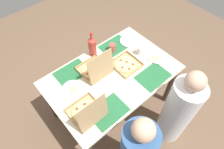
{
  "coord_description": "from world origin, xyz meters",
  "views": [
    {
      "loc": [
        0.85,
        0.98,
        2.46
      ],
      "look_at": [
        0.0,
        0.0,
        0.75
      ],
      "focal_mm": 31.23,
      "sensor_mm": 36.0,
      "label": 1
    }
  ],
  "objects_px": {
    "pizza_box_corner_right": "(87,112)",
    "plate_near_left": "(157,57)",
    "pizza_box_edge_far": "(95,69)",
    "soda_bottle": "(92,46)",
    "diner_left_seat": "(178,111)",
    "plate_far_left": "(129,41)",
    "pizza_box_center": "(126,65)",
    "cup_clear_right": "(140,51)",
    "plate_middle": "(72,89)",
    "cup_dark": "(112,48)"
  },
  "relations": [
    {
      "from": "cup_dark",
      "to": "soda_bottle",
      "type": "bearing_deg",
      "value": -26.95
    },
    {
      "from": "pizza_box_corner_right",
      "to": "cup_clear_right",
      "type": "distance_m",
      "value": 0.97
    },
    {
      "from": "pizza_box_corner_right",
      "to": "plate_far_left",
      "type": "xyz_separation_m",
      "value": [
        -1.0,
        -0.47,
        -0.04
      ]
    },
    {
      "from": "diner_left_seat",
      "to": "soda_bottle",
      "type": "bearing_deg",
      "value": -75.26
    },
    {
      "from": "plate_far_left",
      "to": "cup_dark",
      "type": "bearing_deg",
      "value": -3.16
    },
    {
      "from": "plate_far_left",
      "to": "cup_clear_right",
      "type": "relative_size",
      "value": 2.18
    },
    {
      "from": "pizza_box_corner_right",
      "to": "plate_middle",
      "type": "relative_size",
      "value": 1.6
    },
    {
      "from": "pizza_box_edge_far",
      "to": "plate_middle",
      "type": "height_order",
      "value": "pizza_box_edge_far"
    },
    {
      "from": "pizza_box_corner_right",
      "to": "cup_clear_right",
      "type": "relative_size",
      "value": 3.11
    },
    {
      "from": "cup_dark",
      "to": "cup_clear_right",
      "type": "height_order",
      "value": "cup_clear_right"
    },
    {
      "from": "plate_far_left",
      "to": "pizza_box_center",
      "type": "bearing_deg",
      "value": 41.04
    },
    {
      "from": "plate_near_left",
      "to": "soda_bottle",
      "type": "height_order",
      "value": "soda_bottle"
    },
    {
      "from": "cup_clear_right",
      "to": "diner_left_seat",
      "type": "height_order",
      "value": "diner_left_seat"
    },
    {
      "from": "pizza_box_corner_right",
      "to": "plate_near_left",
      "type": "bearing_deg",
      "value": -176.79
    },
    {
      "from": "plate_far_left",
      "to": "cup_clear_right",
      "type": "bearing_deg",
      "value": 76.08
    },
    {
      "from": "plate_near_left",
      "to": "cup_clear_right",
      "type": "xyz_separation_m",
      "value": [
        0.11,
        -0.18,
        0.04
      ]
    },
    {
      "from": "plate_near_left",
      "to": "soda_bottle",
      "type": "xyz_separation_m",
      "value": [
        0.54,
        -0.54,
        0.12
      ]
    },
    {
      "from": "pizza_box_corner_right",
      "to": "pizza_box_edge_far",
      "type": "bearing_deg",
      "value": -136.26
    },
    {
      "from": "pizza_box_corner_right",
      "to": "plate_near_left",
      "type": "relative_size",
      "value": 1.51
    },
    {
      "from": "plate_far_left",
      "to": "cup_clear_right",
      "type": "distance_m",
      "value": 0.25
    },
    {
      "from": "pizza_box_center",
      "to": "cup_dark",
      "type": "xyz_separation_m",
      "value": [
        -0.03,
        -0.28,
        0.04
      ]
    },
    {
      "from": "plate_middle",
      "to": "plate_far_left",
      "type": "bearing_deg",
      "value": -172.05
    },
    {
      "from": "plate_far_left",
      "to": "plate_near_left",
      "type": "relative_size",
      "value": 1.06
    },
    {
      "from": "pizza_box_corner_right",
      "to": "plate_middle",
      "type": "height_order",
      "value": "pizza_box_corner_right"
    },
    {
      "from": "plate_near_left",
      "to": "soda_bottle",
      "type": "bearing_deg",
      "value": -45.0
    },
    {
      "from": "plate_far_left",
      "to": "diner_left_seat",
      "type": "bearing_deg",
      "value": 79.01
    },
    {
      "from": "pizza_box_corner_right",
      "to": "cup_dark",
      "type": "bearing_deg",
      "value": -146.31
    },
    {
      "from": "diner_left_seat",
      "to": "plate_far_left",
      "type": "bearing_deg",
      "value": -100.99
    },
    {
      "from": "cup_clear_right",
      "to": "diner_left_seat",
      "type": "xyz_separation_m",
      "value": [
        0.13,
        0.74,
        -0.27
      ]
    },
    {
      "from": "soda_bottle",
      "to": "pizza_box_corner_right",
      "type": "bearing_deg",
      "value": 48.77
    },
    {
      "from": "plate_middle",
      "to": "cup_clear_right",
      "type": "xyz_separation_m",
      "value": [
        -0.89,
        0.1,
        0.04
      ]
    },
    {
      "from": "soda_bottle",
      "to": "cup_dark",
      "type": "height_order",
      "value": "soda_bottle"
    },
    {
      "from": "soda_bottle",
      "to": "diner_left_seat",
      "type": "distance_m",
      "value": 1.19
    },
    {
      "from": "pizza_box_corner_right",
      "to": "pizza_box_center",
      "type": "distance_m",
      "value": 0.73
    },
    {
      "from": "cup_clear_right",
      "to": "pizza_box_center",
      "type": "bearing_deg",
      "value": 5.76
    },
    {
      "from": "pizza_box_edge_far",
      "to": "soda_bottle",
      "type": "height_order",
      "value": "pizza_box_edge_far"
    },
    {
      "from": "cup_clear_right",
      "to": "pizza_box_edge_far",
      "type": "bearing_deg",
      "value": -12.52
    },
    {
      "from": "cup_dark",
      "to": "pizza_box_center",
      "type": "bearing_deg",
      "value": 83.9
    },
    {
      "from": "soda_bottle",
      "to": "diner_left_seat",
      "type": "bearing_deg",
      "value": 104.74
    },
    {
      "from": "plate_far_left",
      "to": "plate_near_left",
      "type": "bearing_deg",
      "value": 97.43
    },
    {
      "from": "pizza_box_edge_far",
      "to": "plate_near_left",
      "type": "distance_m",
      "value": 0.74
    },
    {
      "from": "plate_far_left",
      "to": "plate_near_left",
      "type": "xyz_separation_m",
      "value": [
        -0.05,
        0.41,
        0.0
      ]
    },
    {
      "from": "pizza_box_center",
      "to": "soda_bottle",
      "type": "height_order",
      "value": "soda_bottle"
    },
    {
      "from": "pizza_box_edge_far",
      "to": "cup_clear_right",
      "type": "bearing_deg",
      "value": 167.48
    },
    {
      "from": "pizza_box_center",
      "to": "cup_clear_right",
      "type": "xyz_separation_m",
      "value": [
        -0.24,
        -0.02,
        0.04
      ]
    },
    {
      "from": "pizza_box_center",
      "to": "plate_middle",
      "type": "bearing_deg",
      "value": -11.24
    },
    {
      "from": "cup_dark",
      "to": "cup_clear_right",
      "type": "bearing_deg",
      "value": 130.08
    },
    {
      "from": "pizza_box_edge_far",
      "to": "diner_left_seat",
      "type": "bearing_deg",
      "value": 116.5
    },
    {
      "from": "pizza_box_center",
      "to": "cup_dark",
      "type": "distance_m",
      "value": 0.28
    },
    {
      "from": "plate_middle",
      "to": "cup_dark",
      "type": "xyz_separation_m",
      "value": [
        -0.68,
        -0.15,
        0.04
      ]
    }
  ]
}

